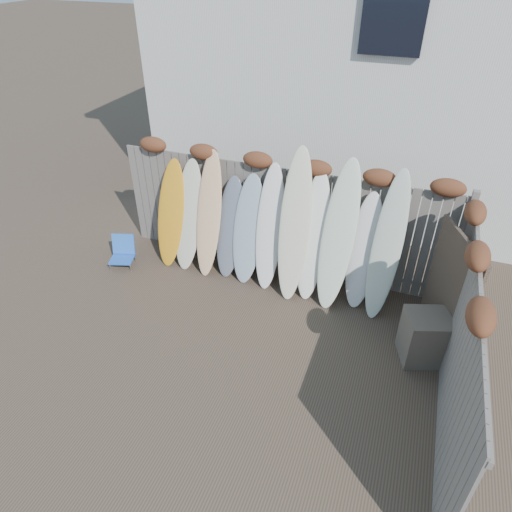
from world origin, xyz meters
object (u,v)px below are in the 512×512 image
(wooden_crate, at_px, (427,337))
(lattice_panel, at_px, (449,294))
(surfboard_0, at_px, (171,214))
(beach_chair, at_px, (123,251))

(wooden_crate, bearing_deg, lattice_panel, 65.98)
(lattice_panel, bearing_deg, surfboard_0, 148.13)
(beach_chair, bearing_deg, surfboard_0, 30.54)
(wooden_crate, relative_size, surfboard_0, 0.38)
(surfboard_0, bearing_deg, lattice_panel, -3.44)
(beach_chair, height_order, surfboard_0, surfboard_0)
(beach_chair, relative_size, surfboard_0, 0.28)
(lattice_panel, height_order, surfboard_0, surfboard_0)
(lattice_panel, xyz_separation_m, surfboard_0, (-4.84, 0.65, 0.02))
(beach_chair, xyz_separation_m, lattice_panel, (5.68, -0.15, 0.69))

